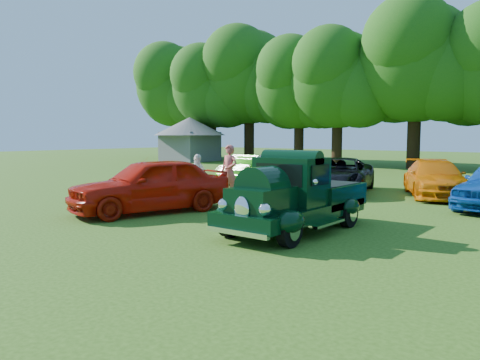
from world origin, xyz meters
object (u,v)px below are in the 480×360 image
Objects in this scene: red_convertible at (150,185)px; spectator_grey at (263,179)px; gazebo at (190,134)px; back_car_black at (339,175)px; back_car_lime at (246,169)px; spectator_pink at (229,171)px; hero_pickup at (296,199)px; spectator_white at (197,177)px; back_car_orange at (435,178)px.

spectator_grey is at bearing 82.51° from red_convertible.
back_car_black is at bearing -31.21° from gazebo.
spectator_pink reaches higher than back_car_lime.
spectator_grey is (4.90, -5.32, 0.17)m from back_car_lime.
hero_pickup is 8.07m from back_car_black.
hero_pickup is at bearing -35.69° from spectator_pink.
back_car_black is 3.06× the size of spectator_white.
red_convertible is 2.48× the size of spectator_pink.
gazebo is at bearing 128.33° from back_car_lime.
spectator_grey is (-4.04, -5.51, 0.15)m from back_car_orange.
spectator_pink is at bearing 144.41° from hero_pickup.
spectator_white is (-5.56, 2.35, 0.05)m from hero_pickup.
gazebo reaches higher than back_car_black.
back_car_orange is 7.80m from spectator_pink.
spectator_grey is at bearing -115.30° from back_car_black.
red_convertible and spectator_white have the same top height.
spectator_white is (-0.66, 2.72, 0.00)m from red_convertible.
spectator_pink is 0.31× the size of gazebo.
gazebo reaches higher than spectator_white.
back_car_black is at bearing -24.03° from back_car_lime.
back_car_lime is (-8.19, 8.55, -0.11)m from hero_pickup.
red_convertible is 2.89× the size of spectator_grey.
back_car_lime is 7.24m from spectator_grey.
gazebo reaches higher than spectator_grey.
hero_pickup is 6.04m from spectator_white.
spectator_white is at bearing -116.60° from spectator_grey.
back_car_orange is (8.93, 0.19, 0.01)m from back_car_lime.
back_car_black is at bearing 90.96° from red_convertible.
spectator_grey is 0.26× the size of gazebo.
spectator_pink is at bearing -165.88° from back_car_orange.
gazebo is (-21.08, 12.77, 1.70)m from back_car_black.
spectator_pink reaches higher than spectator_grey.
gazebo is at bearing 137.95° from spectator_pink.
hero_pickup is at bearing -40.65° from gazebo.
spectator_grey is at bearing -66.75° from spectator_white.
spectator_grey is (-0.63, -4.39, 0.14)m from back_car_black.
back_car_black is 24.70m from gazebo.
hero_pickup is 31.34m from gazebo.
red_convertible is at bearing -71.85° from spectator_grey.
back_car_orange is (0.74, 8.74, -0.09)m from hero_pickup.
back_car_orange is at bearing 39.73° from spectator_pink.
back_car_lime is at bearing 153.26° from back_car_black.
hero_pickup is 0.72× the size of gazebo.
spectator_pink is (-5.98, -4.99, 0.29)m from back_car_orange.
back_car_black is 6.01m from spectator_white.
spectator_pink is 24.92m from gazebo.
red_convertible is 2.80m from spectator_white.
back_car_lime is at bearing 25.13° from spectator_white.
back_car_lime is 2.42× the size of spectator_grey.
spectator_white is (-0.32, -1.40, -0.15)m from spectator_pink.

